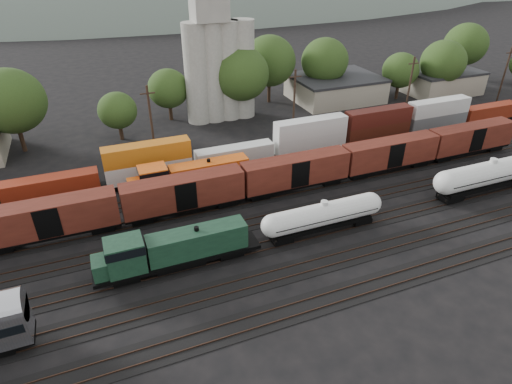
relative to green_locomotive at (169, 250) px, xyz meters
name	(u,v)px	position (x,y,z in m)	size (l,w,h in m)	color
ground	(284,215)	(15.38, 5.00, -2.61)	(600.00, 600.00, 0.00)	black
tracks	(284,215)	(15.38, 5.00, -2.57)	(180.00, 33.20, 0.20)	black
green_locomotive	(169,250)	(0.00, 0.00, 0.00)	(17.32, 3.06, 4.59)	black
tank_car_a	(323,215)	(18.01, 0.00, -0.18)	(15.52, 2.78, 4.07)	silver
tank_car_b	(490,174)	(43.57, 0.00, 0.22)	(18.30, 3.28, 4.80)	silver
orange_locomotive	(187,176)	(5.66, 15.00, -0.05)	(17.99, 3.00, 4.50)	black
boxcar_string	(119,205)	(-3.71, 10.00, 0.51)	(122.80, 2.90, 4.20)	black
container_wall	(251,150)	(16.88, 20.00, -0.14)	(164.02, 2.60, 5.80)	black
grain_silo	(219,60)	(18.66, 41.00, 8.64)	(13.40, 5.00, 29.00)	#A3A095
industrial_sheds	(238,105)	(22.00, 40.25, -0.05)	(119.38, 17.26, 5.10)	#9E937F
tree_band	(223,77)	(19.58, 41.82, 5.16)	(160.05, 20.82, 14.18)	black
utility_poles	(227,113)	(15.38, 27.00, 3.60)	(122.20, 0.36, 12.00)	black
distant_hills	(148,32)	(39.29, 265.00, -23.17)	(860.00, 286.00, 130.00)	#59665B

